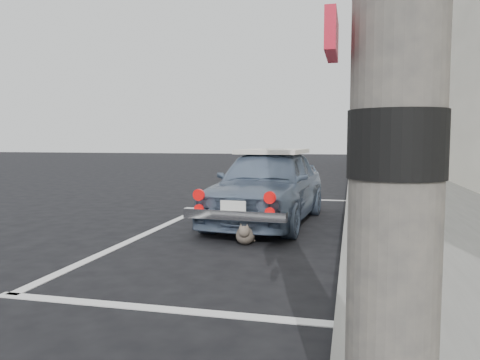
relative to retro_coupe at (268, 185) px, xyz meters
name	(u,v)px	position (x,y,z in m)	size (l,w,h in m)	color
ground	(135,286)	(-0.59, -3.52, -0.60)	(80.00, 80.00, 0.00)	black
sidewalk	(466,247)	(2.61, -1.52, -0.53)	(2.80, 40.00, 0.15)	slate
building_far	(452,82)	(5.76, 16.48, 3.40)	(3.50, 10.00, 8.00)	#B4AEA4
pline_rear	(165,309)	(-0.09, -4.02, -0.60)	(3.00, 0.12, 0.01)	silver
pline_front	(287,199)	(-0.09, 2.98, -0.60)	(3.00, 0.12, 0.01)	silver
pline_side	(168,224)	(-1.49, -0.52, -0.60)	(0.12, 7.00, 0.01)	silver
retro_coupe	(268,185)	(0.00, 0.00, 0.00)	(1.66, 3.61, 1.19)	slate
cat	(245,234)	(0.01, -1.65, -0.47)	(0.28, 0.55, 0.29)	#64574C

